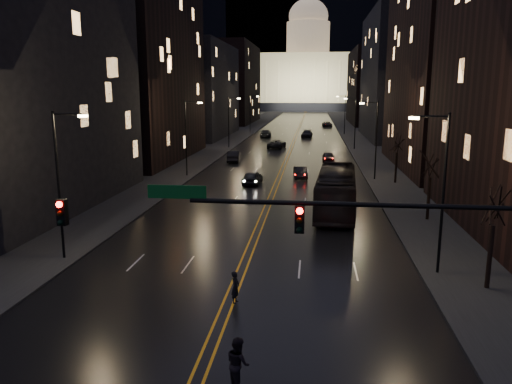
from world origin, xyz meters
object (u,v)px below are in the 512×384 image
(bus, at_px, (336,191))
(oncoming_car_a, at_px, (252,177))
(receding_car_a, at_px, (300,172))
(pedestrian_a, at_px, (235,287))
(oncoming_car_b, at_px, (234,156))
(pedestrian_b, at_px, (238,363))
(traffic_signal, at_px, (367,235))

(bus, xyz_separation_m, oncoming_car_a, (-8.59, 11.73, -1.06))
(receding_car_a, relative_size, pedestrian_a, 2.52)
(oncoming_car_a, bearing_deg, receding_car_a, -135.15)
(oncoming_car_b, bearing_deg, oncoming_car_a, 100.95)
(bus, relative_size, pedestrian_b, 6.87)
(oncoming_car_a, height_order, receding_car_a, oncoming_car_a)
(bus, distance_m, oncoming_car_a, 14.57)
(oncoming_car_a, xyz_separation_m, oncoming_car_b, (-4.74, 16.98, 0.04))
(oncoming_car_b, bearing_deg, pedestrian_b, 94.54)
(oncoming_car_a, xyz_separation_m, receding_car_a, (5.14, 4.49, -0.10))
(bus, height_order, pedestrian_a, bus)
(pedestrian_b, bearing_deg, oncoming_car_b, -25.54)
(traffic_signal, height_order, oncoming_car_a, traffic_signal)
(oncoming_car_b, xyz_separation_m, pedestrian_a, (7.73, -48.03, 0.00))
(oncoming_car_b, height_order, receding_car_a, oncoming_car_b)
(receding_car_a, height_order, pedestrian_b, pedestrian_b)
(bus, relative_size, oncoming_car_b, 2.69)
(oncoming_car_b, relative_size, receding_car_a, 1.21)
(traffic_signal, relative_size, oncoming_car_b, 3.55)
(receding_car_a, bearing_deg, pedestrian_a, -100.28)
(traffic_signal, bearing_deg, oncoming_car_b, 104.07)
(oncoming_car_a, relative_size, receding_car_a, 1.11)
(traffic_signal, xyz_separation_m, bus, (0.04, 24.33, -3.28))
(pedestrian_b, bearing_deg, receding_car_a, -36.05)
(bus, height_order, pedestrian_b, bus)
(traffic_signal, height_order, pedestrian_b, traffic_signal)
(oncoming_car_b, bearing_deg, bus, 110.25)
(traffic_signal, bearing_deg, pedestrian_a, 138.04)
(receding_car_a, xyz_separation_m, pedestrian_b, (-0.98, -42.54, 0.29))
(oncoming_car_a, distance_m, oncoming_car_b, 17.63)
(traffic_signal, xyz_separation_m, receding_car_a, (-3.41, 40.55, -4.44))
(pedestrian_a, distance_m, pedestrian_b, 7.10)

